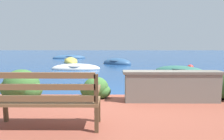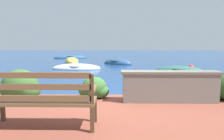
% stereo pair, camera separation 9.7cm
% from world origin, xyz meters
% --- Properties ---
extents(ground_plane, '(80.00, 80.00, 0.00)m').
position_xyz_m(ground_plane, '(0.00, 0.00, 0.00)').
color(ground_plane, navy).
extents(park_bench, '(1.68, 0.48, 0.93)m').
position_xyz_m(park_bench, '(-1.37, -2.10, 0.71)').
color(park_bench, brown).
rests_on(park_bench, patio_terrace).
extents(stone_wall, '(2.26, 0.39, 0.72)m').
position_xyz_m(stone_wall, '(1.05, -0.60, 0.58)').
color(stone_wall, slate).
rests_on(stone_wall, patio_terrace).
extents(hedge_clump_far_left, '(1.06, 0.77, 0.72)m').
position_xyz_m(hedge_clump_far_left, '(-2.55, -0.41, 0.53)').
color(hedge_clump_far_left, '#38662D').
rests_on(hedge_clump_far_left, patio_terrace).
extents(hedge_clump_left, '(0.77, 0.56, 0.53)m').
position_xyz_m(hedge_clump_left, '(-0.75, -0.29, 0.45)').
color(hedge_clump_left, '#38662D').
rests_on(hedge_clump_left, patio_terrace).
extents(hedge_clump_centre, '(0.81, 0.58, 0.55)m').
position_xyz_m(hedge_clump_centre, '(0.96, -0.32, 0.46)').
color(hedge_clump_centre, '#426B33').
rests_on(hedge_clump_centre, patio_terrace).
extents(rowboat_nearest, '(2.80, 2.09, 0.67)m').
position_xyz_m(rowboat_nearest, '(3.22, 5.42, 0.06)').
color(rowboat_nearest, '#336B5B').
rests_on(rowboat_nearest, ground_plane).
extents(rowboat_mid, '(2.97, 1.17, 0.60)m').
position_xyz_m(rowboat_mid, '(-2.60, 6.88, 0.05)').
color(rowboat_mid, silver).
rests_on(rowboat_mid, ground_plane).
extents(rowboat_far, '(2.60, 2.25, 0.79)m').
position_xyz_m(rowboat_far, '(-0.05, 9.93, 0.07)').
color(rowboat_far, '#2D517A').
rests_on(rowboat_far, ground_plane).
extents(rowboat_outer, '(1.75, 2.70, 0.73)m').
position_xyz_m(rowboat_outer, '(-3.83, 11.21, 0.06)').
color(rowboat_outer, '#DBC64C').
rests_on(rowboat_outer, ground_plane).
extents(rowboat_distant, '(3.56, 1.85, 0.63)m').
position_xyz_m(rowboat_distant, '(-5.01, 15.88, 0.05)').
color(rowboat_distant, '#2D517A').
rests_on(rowboat_distant, ground_plane).
extents(mooring_buoy, '(0.42, 0.42, 0.39)m').
position_xyz_m(mooring_buoy, '(4.47, 7.18, 0.07)').
color(mooring_buoy, red).
rests_on(mooring_buoy, ground_plane).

